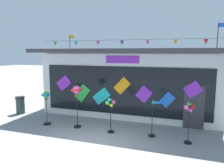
% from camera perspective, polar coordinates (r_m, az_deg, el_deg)
% --- Properties ---
extents(ground_plane, '(80.00, 80.00, 0.00)m').
position_cam_1_polar(ground_plane, '(8.55, -6.15, -15.92)').
color(ground_plane, gray).
extents(kite_shop_building, '(9.88, 6.45, 5.04)m').
position_cam_1_polar(kite_shop_building, '(13.52, 5.93, 1.34)').
color(kite_shop_building, silver).
rests_on(kite_shop_building, ground_plane).
extents(wind_spinner_far_left, '(0.38, 0.38, 1.64)m').
position_cam_1_polar(wind_spinner_far_left, '(11.00, -16.79, -4.07)').
color(wind_spinner_far_left, black).
rests_on(wind_spinner_far_left, ground_plane).
extents(wind_spinner_left, '(0.40, 0.40, 1.99)m').
position_cam_1_polar(wind_spinner_left, '(10.18, -9.19, -2.50)').
color(wind_spinner_left, black).
rests_on(wind_spinner_left, ground_plane).
extents(wind_spinner_center_left, '(0.40, 0.30, 1.56)m').
position_cam_1_polar(wind_spinner_center_left, '(9.50, -0.39, -6.56)').
color(wind_spinner_center_left, black).
rests_on(wind_spinner_center_left, ground_plane).
extents(wind_spinner_center_right, '(0.62, 0.29, 1.55)m').
position_cam_1_polar(wind_spinner_center_right, '(9.22, 11.39, -7.37)').
color(wind_spinner_center_right, black).
rests_on(wind_spinner_center_right, ground_plane).
extents(wind_spinner_right, '(0.40, 0.29, 1.65)m').
position_cam_1_polar(wind_spinner_right, '(8.86, 19.49, -7.60)').
color(wind_spinner_right, black).
rests_on(wind_spinner_right, ground_plane).
extents(trash_bin, '(0.52, 0.52, 0.98)m').
position_cam_1_polar(trash_bin, '(13.61, -22.79, -5.06)').
color(trash_bin, '#2D4238').
rests_on(trash_bin, ground_plane).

